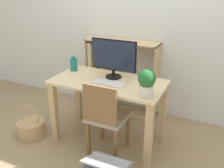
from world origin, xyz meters
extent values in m
plane|color=#997F5B|center=(0.00, 0.00, 0.00)|extent=(10.00, 10.00, 0.00)
cube|color=silver|center=(0.00, 0.89, 1.30)|extent=(8.00, 0.05, 2.60)
cube|color=#D8BC8C|center=(0.00, 0.00, 0.73)|extent=(1.24, 0.63, 0.03)
cube|color=tan|center=(-0.57, -0.26, 0.36)|extent=(0.07, 0.07, 0.71)
cube|color=tan|center=(0.57, -0.26, 0.36)|extent=(0.07, 0.07, 0.71)
cube|color=tan|center=(-0.57, 0.26, 0.36)|extent=(0.07, 0.07, 0.71)
cube|color=tan|center=(0.57, 0.26, 0.36)|extent=(0.07, 0.07, 0.71)
cylinder|color=black|center=(0.01, 0.13, 0.75)|extent=(0.18, 0.18, 0.02)
cylinder|color=black|center=(0.01, 0.13, 0.80)|extent=(0.04, 0.04, 0.08)
cube|color=black|center=(0.01, 0.13, 1.00)|extent=(0.53, 0.02, 0.34)
cube|color=#192338|center=(0.01, 0.13, 1.00)|extent=(0.51, 0.03, 0.32)
cube|color=silver|center=(0.03, -0.07, 0.75)|extent=(0.36, 0.14, 0.02)
cylinder|color=#1E7266|center=(-0.52, 0.13, 0.82)|extent=(0.09, 0.09, 0.15)
sphere|color=#1E7266|center=(-0.52, 0.13, 0.91)|extent=(0.05, 0.05, 0.05)
cylinder|color=silver|center=(0.49, -0.18, 0.80)|extent=(0.14, 0.14, 0.11)
sphere|color=#23662D|center=(0.49, -0.18, 0.92)|extent=(0.17, 0.17, 0.17)
cube|color=#9E937F|center=(0.10, -0.20, 0.43)|extent=(0.40, 0.40, 0.04)
cube|color=brown|center=(0.10, -0.39, 0.65)|extent=(0.36, 0.03, 0.40)
cube|color=brown|center=(-0.06, -0.37, 0.21)|extent=(0.04, 0.04, 0.41)
cube|color=brown|center=(0.26, -0.37, 0.21)|extent=(0.04, 0.04, 0.41)
cube|color=brown|center=(-0.06, -0.04, 0.21)|extent=(0.04, 0.04, 0.41)
cube|color=brown|center=(0.26, -0.04, 0.21)|extent=(0.04, 0.04, 0.41)
cube|color=tan|center=(-0.63, 0.72, 0.51)|extent=(0.02, 0.28, 1.02)
cube|color=tan|center=(0.34, 0.72, 0.51)|extent=(0.02, 0.28, 1.02)
cube|color=tan|center=(-0.14, 0.72, 0.01)|extent=(0.99, 0.28, 0.02)
cube|color=tan|center=(-0.14, 0.72, 1.01)|extent=(0.99, 0.28, 0.02)
cube|color=tan|center=(-0.14, 0.72, 0.51)|extent=(0.95, 0.28, 0.02)
cube|color=navy|center=(-0.58, 0.72, 0.21)|extent=(0.06, 0.24, 0.38)
cube|color=orange|center=(-0.50, 0.72, 0.20)|extent=(0.06, 0.24, 0.36)
cube|color=red|center=(-0.43, 0.72, 0.16)|extent=(0.07, 0.24, 0.29)
cube|color=#2D7F38|center=(-0.37, 0.72, 0.23)|extent=(0.04, 0.24, 0.42)
cube|color=beige|center=(-0.58, 0.72, 0.74)|extent=(0.05, 0.24, 0.45)
cube|color=orange|center=(-0.52, 0.72, 0.73)|extent=(0.05, 0.24, 0.43)
cube|color=black|center=(-0.46, 0.72, 0.74)|extent=(0.05, 0.24, 0.45)
cube|color=orange|center=(-0.40, 0.72, 0.73)|extent=(0.04, 0.24, 0.42)
cylinder|color=tan|center=(-0.88, -0.33, 0.09)|extent=(0.33, 0.33, 0.19)
torus|color=tan|center=(-0.88, -0.33, 0.27)|extent=(0.28, 0.02, 0.28)
cube|color=#999EA3|center=(0.29, -0.64, 0.22)|extent=(0.39, 0.33, 0.13)
camera|label=1|loc=(1.16, -2.39, 1.82)|focal=42.00mm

